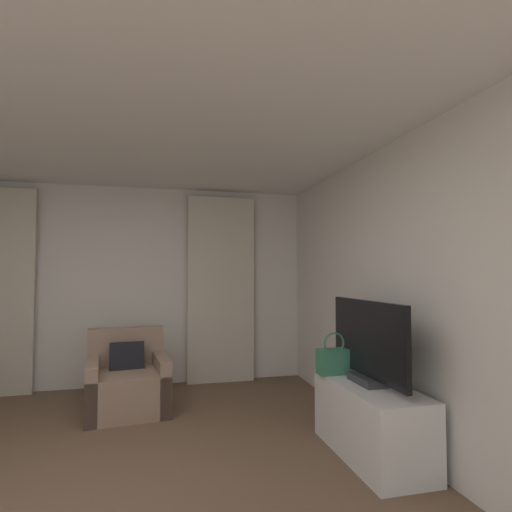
{
  "coord_description": "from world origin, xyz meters",
  "views": [
    {
      "loc": [
        0.53,
        -2.58,
        1.46
      ],
      "look_at": [
        1.47,
        1.3,
        1.63
      ],
      "focal_mm": 28.54,
      "sensor_mm": 36.0,
      "label": 1
    }
  ],
  "objects_px": {
    "tv_console": "(371,420)",
    "handbag_primary": "(334,360)",
    "armchair": "(127,384)",
    "tv_flatscreen": "(368,344)"
  },
  "relations": [
    {
      "from": "handbag_primary",
      "to": "tv_flatscreen",
      "type": "bearing_deg",
      "value": -68.59
    },
    {
      "from": "armchair",
      "to": "tv_flatscreen",
      "type": "bearing_deg",
      "value": -38.46
    },
    {
      "from": "tv_console",
      "to": "tv_flatscreen",
      "type": "distance_m",
      "value": 0.61
    },
    {
      "from": "armchair",
      "to": "handbag_primary",
      "type": "relative_size",
      "value": 2.53
    },
    {
      "from": "tv_console",
      "to": "tv_flatscreen",
      "type": "relative_size",
      "value": 1.01
    },
    {
      "from": "tv_console",
      "to": "handbag_primary",
      "type": "height_order",
      "value": "handbag_primary"
    },
    {
      "from": "handbag_primary",
      "to": "tv_console",
      "type": "bearing_deg",
      "value": -70.4
    },
    {
      "from": "tv_flatscreen",
      "to": "handbag_primary",
      "type": "relative_size",
      "value": 3.06
    },
    {
      "from": "armchair",
      "to": "tv_flatscreen",
      "type": "height_order",
      "value": "tv_flatscreen"
    },
    {
      "from": "tv_console",
      "to": "tv_flatscreen",
      "type": "xyz_separation_m",
      "value": [
        0.0,
        0.03,
        0.6
      ]
    }
  ]
}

